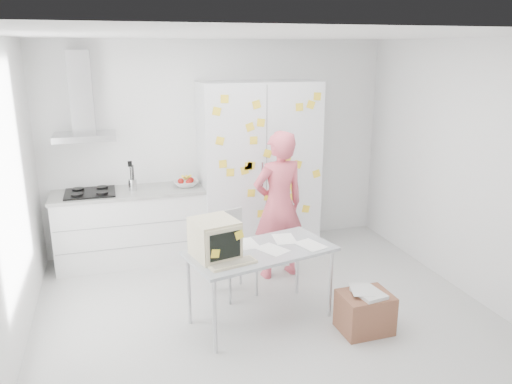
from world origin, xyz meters
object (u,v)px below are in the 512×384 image
object	(u,v)px
person	(279,205)
cardboard_box	(365,312)
desk	(233,245)
chair	(232,248)

from	to	relation	value
person	cardboard_box	world-z (taller)	person
person	cardboard_box	xyz separation A→B (m)	(0.39, -1.39, -0.67)
desk	cardboard_box	bearing A→B (deg)	-34.02
chair	cardboard_box	size ratio (longest dim) A/B	1.90
person	desk	bearing A→B (deg)	41.34
desk	cardboard_box	world-z (taller)	desk
desk	person	bearing A→B (deg)	37.12
cardboard_box	chair	bearing A→B (deg)	131.85
person	chair	bearing A→B (deg)	13.09
person	desk	size ratio (longest dim) A/B	1.15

